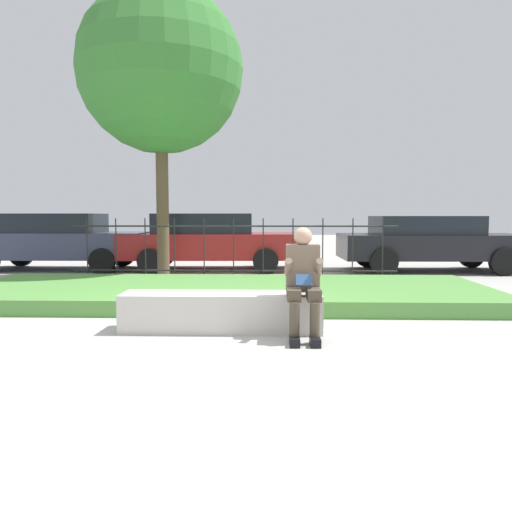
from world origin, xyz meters
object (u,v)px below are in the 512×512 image
(car_parked_right, at_px, (429,242))
(car_parked_center, at_px, (209,240))
(stone_bench, at_px, (222,314))
(person_seated_reader, at_px, (303,278))
(car_parked_left, at_px, (57,240))
(tree_behind_fence, at_px, (161,71))

(car_parked_right, relative_size, car_parked_center, 0.99)
(car_parked_right, bearing_deg, stone_bench, -125.59)
(stone_bench, bearing_deg, person_seated_reader, -17.70)
(person_seated_reader, bearing_deg, car_parked_left, 130.10)
(car_parked_right, distance_m, car_parked_center, 5.54)
(tree_behind_fence, bearing_deg, car_parked_left, 150.56)
(tree_behind_fence, bearing_deg, person_seated_reader, -62.28)
(car_parked_left, height_order, tree_behind_fence, tree_behind_fence)
(stone_bench, bearing_deg, car_parked_center, 98.42)
(tree_behind_fence, bearing_deg, stone_bench, -70.10)
(car_parked_left, bearing_deg, car_parked_center, 1.16)
(person_seated_reader, height_order, car_parked_center, car_parked_center)
(car_parked_left, height_order, car_parked_right, car_parked_left)
(tree_behind_fence, bearing_deg, car_parked_right, 14.97)
(stone_bench, height_order, car_parked_right, car_parked_right)
(person_seated_reader, xyz_separation_m, tree_behind_fence, (-2.73, 5.20, 3.78))
(person_seated_reader, bearing_deg, car_parked_right, 62.62)
(stone_bench, bearing_deg, tree_behind_fence, 109.90)
(stone_bench, distance_m, person_seated_reader, 1.12)
(person_seated_reader, relative_size, car_parked_center, 0.28)
(person_seated_reader, height_order, car_parked_left, car_parked_left)
(stone_bench, xyz_separation_m, car_parked_left, (-4.91, 6.67, 0.56))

